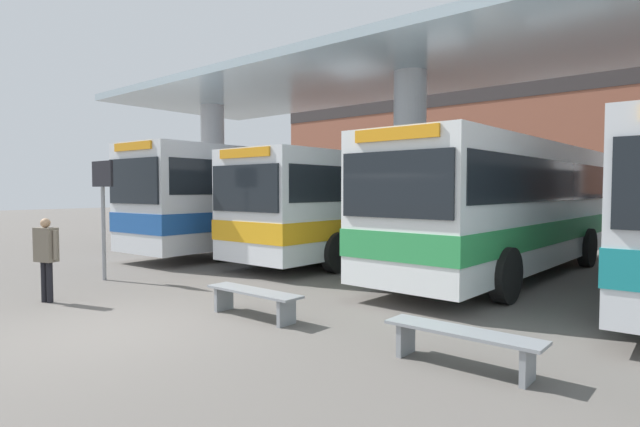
{
  "coord_description": "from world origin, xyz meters",
  "views": [
    {
      "loc": [
        7.14,
        -3.7,
        2.14
      ],
      "look_at": [
        0.0,
        4.82,
        1.6
      ],
      "focal_mm": 28.0,
      "sensor_mm": 36.0,
      "label": 1
    }
  ],
  "objects_px": {
    "transit_bus_left_bay": "(281,195)",
    "waiting_bench_mid_platform": "(253,297)",
    "transit_bus_center_bay": "(369,201)",
    "pedestrian_waiting": "(46,251)",
    "transit_bus_right_bay": "(506,203)",
    "info_sign_platform": "(103,195)",
    "waiting_bench_far_platform": "(462,339)"
  },
  "relations": [
    {
      "from": "transit_bus_left_bay",
      "to": "waiting_bench_mid_platform",
      "type": "relative_size",
      "value": 6.4
    },
    {
      "from": "waiting_bench_mid_platform",
      "to": "pedestrian_waiting",
      "type": "bearing_deg",
      "value": -155.5
    },
    {
      "from": "waiting_bench_mid_platform",
      "to": "waiting_bench_far_platform",
      "type": "relative_size",
      "value": 1.0
    },
    {
      "from": "waiting_bench_far_platform",
      "to": "pedestrian_waiting",
      "type": "height_order",
      "value": "pedestrian_waiting"
    },
    {
      "from": "pedestrian_waiting",
      "to": "transit_bus_center_bay",
      "type": "bearing_deg",
      "value": 67.48
    },
    {
      "from": "transit_bus_right_bay",
      "to": "transit_bus_left_bay",
      "type": "bearing_deg",
      "value": -3.27
    },
    {
      "from": "transit_bus_right_bay",
      "to": "pedestrian_waiting",
      "type": "relative_size",
      "value": 6.43
    },
    {
      "from": "transit_bus_right_bay",
      "to": "transit_bus_center_bay",
      "type": "bearing_deg",
      "value": -7.44
    },
    {
      "from": "info_sign_platform",
      "to": "pedestrian_waiting",
      "type": "relative_size",
      "value": 1.76
    },
    {
      "from": "transit_bus_right_bay",
      "to": "waiting_bench_far_platform",
      "type": "height_order",
      "value": "transit_bus_right_bay"
    },
    {
      "from": "transit_bus_center_bay",
      "to": "transit_bus_right_bay",
      "type": "height_order",
      "value": "transit_bus_right_bay"
    },
    {
      "from": "waiting_bench_mid_platform",
      "to": "info_sign_platform",
      "type": "distance_m",
      "value": 5.52
    },
    {
      "from": "transit_bus_center_bay",
      "to": "waiting_bench_mid_platform",
      "type": "height_order",
      "value": "transit_bus_center_bay"
    },
    {
      "from": "waiting_bench_mid_platform",
      "to": "waiting_bench_far_platform",
      "type": "bearing_deg",
      "value": -0.0
    },
    {
      "from": "pedestrian_waiting",
      "to": "transit_bus_left_bay",
      "type": "bearing_deg",
      "value": 90.68
    },
    {
      "from": "waiting_bench_far_platform",
      "to": "info_sign_platform",
      "type": "xyz_separation_m",
      "value": [
        -8.93,
        0.09,
        1.66
      ]
    },
    {
      "from": "transit_bus_left_bay",
      "to": "waiting_bench_far_platform",
      "type": "relative_size",
      "value": 6.4
    },
    {
      "from": "transit_bus_center_bay",
      "to": "waiting_bench_far_platform",
      "type": "xyz_separation_m",
      "value": [
        6.57,
        -7.61,
        -1.42
      ]
    },
    {
      "from": "transit_bus_center_bay",
      "to": "waiting_bench_far_platform",
      "type": "distance_m",
      "value": 10.16
    },
    {
      "from": "transit_bus_right_bay",
      "to": "info_sign_platform",
      "type": "bearing_deg",
      "value": 45.6
    },
    {
      "from": "transit_bus_left_bay",
      "to": "waiting_bench_mid_platform",
      "type": "bearing_deg",
      "value": 129.08
    },
    {
      "from": "transit_bus_center_bay",
      "to": "transit_bus_left_bay",
      "type": "bearing_deg",
      "value": 0.24
    },
    {
      "from": "waiting_bench_mid_platform",
      "to": "info_sign_platform",
      "type": "height_order",
      "value": "info_sign_platform"
    },
    {
      "from": "transit_bus_right_bay",
      "to": "waiting_bench_far_platform",
      "type": "relative_size",
      "value": 5.37
    },
    {
      "from": "info_sign_platform",
      "to": "waiting_bench_far_platform",
      "type": "bearing_deg",
      "value": -0.55
    },
    {
      "from": "transit_bus_center_bay",
      "to": "info_sign_platform",
      "type": "height_order",
      "value": "transit_bus_center_bay"
    },
    {
      "from": "transit_bus_left_bay",
      "to": "transit_bus_center_bay",
      "type": "height_order",
      "value": "transit_bus_left_bay"
    },
    {
      "from": "transit_bus_left_bay",
      "to": "info_sign_platform",
      "type": "relative_size",
      "value": 4.36
    },
    {
      "from": "transit_bus_center_bay",
      "to": "pedestrian_waiting",
      "type": "distance_m",
      "value": 9.44
    },
    {
      "from": "transit_bus_left_bay",
      "to": "transit_bus_center_bay",
      "type": "relative_size",
      "value": 1.16
    },
    {
      "from": "transit_bus_right_bay",
      "to": "info_sign_platform",
      "type": "height_order",
      "value": "transit_bus_right_bay"
    },
    {
      "from": "info_sign_platform",
      "to": "transit_bus_right_bay",
      "type": "bearing_deg",
      "value": 44.22
    }
  ]
}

